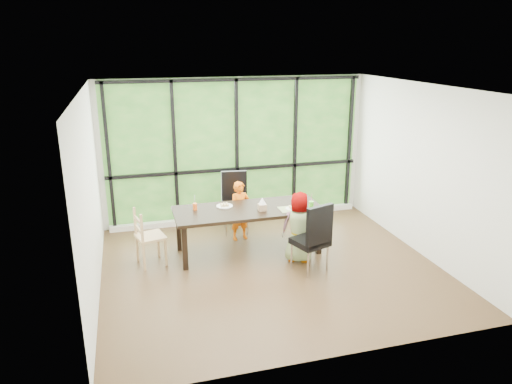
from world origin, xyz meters
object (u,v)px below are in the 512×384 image
(dining_table, at_px, (248,230))
(child_toddler, at_px, (240,211))
(chair_end_beech, at_px, (150,237))
(child_older, at_px, (301,227))
(plate_far, at_px, (225,206))
(green_cup, at_px, (311,205))
(chair_interior_leather, at_px, (310,237))
(chair_window_leather, at_px, (235,203))
(orange_cup, at_px, (195,207))
(tissue_box, at_px, (262,207))
(plate_near, at_px, (292,209))

(dining_table, xyz_separation_m, child_toddler, (-0.00, 0.56, 0.14))
(dining_table, xyz_separation_m, chair_end_beech, (-1.56, -0.02, 0.08))
(child_older, distance_m, plate_far, 1.28)
(child_toddler, bearing_deg, dining_table, -101.52)
(green_cup, bearing_deg, chair_end_beech, 174.47)
(child_toddler, bearing_deg, chair_interior_leather, -75.05)
(chair_window_leather, distance_m, orange_cup, 1.15)
(chair_interior_leather, distance_m, tissue_box, 0.94)
(plate_near, bearing_deg, chair_end_beech, 175.12)
(child_older, xyz_separation_m, green_cup, (0.27, 0.26, 0.25))
(chair_end_beech, xyz_separation_m, tissue_box, (1.75, -0.12, 0.35))
(green_cup, bearing_deg, chair_interior_leather, -112.38)
(orange_cup, bearing_deg, child_older, -24.42)
(chair_end_beech, xyz_separation_m, plate_near, (2.23, -0.19, 0.31))
(child_older, height_order, orange_cup, child_older)
(green_cup, bearing_deg, child_toddler, 139.59)
(plate_near, bearing_deg, dining_table, 162.53)
(child_older, xyz_separation_m, orange_cup, (-1.53, 0.69, 0.24))
(child_older, bearing_deg, dining_table, -12.28)
(dining_table, bearing_deg, plate_far, 151.12)
(dining_table, bearing_deg, chair_window_leather, 90.00)
(chair_interior_leather, relative_size, child_older, 0.96)
(chair_window_leather, height_order, chair_end_beech, chair_window_leather)
(orange_cup, xyz_separation_m, green_cup, (1.80, -0.44, 0.01))
(child_older, bearing_deg, green_cup, -111.74)
(dining_table, distance_m, chair_window_leather, 0.93)
(child_older, height_order, plate_near, child_older)
(child_toddler, distance_m, tissue_box, 0.78)
(chair_window_leather, relative_size, green_cup, 8.96)
(chair_end_beech, xyz_separation_m, child_older, (2.26, -0.50, 0.11))
(tissue_box, bearing_deg, plate_far, 148.35)
(child_older, distance_m, plate_near, 0.37)
(chair_end_beech, bearing_deg, plate_far, -93.79)
(chair_window_leather, relative_size, child_toddler, 1.04)
(green_cup, bearing_deg, plate_far, 160.89)
(child_toddler, bearing_deg, orange_cup, -166.43)
(dining_table, bearing_deg, chair_end_beech, -179.27)
(chair_interior_leather, height_order, chair_end_beech, chair_interior_leather)
(dining_table, relative_size, green_cup, 19.64)
(plate_far, xyz_separation_m, orange_cup, (-0.48, -0.02, 0.05))
(orange_cup, bearing_deg, plate_near, -14.29)
(chair_window_leather, height_order, orange_cup, chair_window_leather)
(chair_window_leather, height_order, plate_far, chair_window_leather)
(child_toddler, relative_size, orange_cup, 9.62)
(plate_far, height_order, green_cup, green_cup)
(dining_table, relative_size, child_toddler, 2.28)
(chair_window_leather, xyz_separation_m, plate_far, (-0.35, -0.73, 0.22))
(chair_interior_leather, relative_size, child_toddler, 1.04)
(orange_cup, xyz_separation_m, tissue_box, (1.02, -0.31, -0.00))
(plate_near, distance_m, tissue_box, 0.48)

